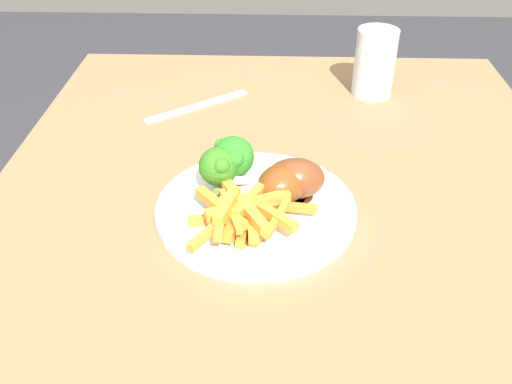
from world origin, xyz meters
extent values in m
cube|color=#8E6B47|center=(0.00, 0.00, 0.70)|extent=(1.05, 0.79, 0.03)
cylinder|color=brown|center=(0.46, -0.33, 0.34)|extent=(0.06, 0.06, 0.69)
cylinder|color=brown|center=(0.46, 0.33, 0.34)|extent=(0.06, 0.06, 0.69)
cylinder|color=white|center=(0.02, 0.04, 0.72)|extent=(0.25, 0.25, 0.01)
cylinder|color=#7BAC57|center=(0.04, 0.09, 0.74)|extent=(0.02, 0.02, 0.02)
sphere|color=#33771F|center=(0.04, 0.09, 0.77)|extent=(0.05, 0.05, 0.05)
sphere|color=#33771F|center=(0.02, 0.08, 0.77)|extent=(0.02, 0.02, 0.02)
sphere|color=#33771F|center=(0.05, 0.08, 0.77)|extent=(0.03, 0.03, 0.03)
sphere|color=#33771F|center=(0.02, 0.08, 0.78)|extent=(0.02, 0.02, 0.02)
cylinder|color=#81A150|center=(0.06, 0.07, 0.74)|extent=(0.02, 0.02, 0.02)
sphere|color=#2D8223|center=(0.06, 0.07, 0.77)|extent=(0.05, 0.05, 0.05)
sphere|color=#2D8223|center=(0.08, 0.07, 0.77)|extent=(0.02, 0.02, 0.02)
sphere|color=#2D8223|center=(0.06, 0.09, 0.78)|extent=(0.02, 0.02, 0.02)
sphere|color=#2D8223|center=(0.07, 0.08, 0.77)|extent=(0.03, 0.03, 0.03)
sphere|color=#2D8223|center=(0.07, 0.09, 0.78)|extent=(0.02, 0.02, 0.02)
sphere|color=#2D8223|center=(0.04, 0.07, 0.78)|extent=(0.02, 0.02, 0.02)
cube|color=orange|center=(-0.03, 0.05, 0.73)|extent=(0.07, 0.02, 0.01)
cube|color=orange|center=(-0.03, 0.02, 0.75)|extent=(0.06, 0.06, 0.01)
cube|color=orange|center=(-0.02, 0.08, 0.75)|extent=(0.07, 0.07, 0.01)
cube|color=orange|center=(-0.01, 0.05, 0.76)|extent=(0.06, 0.04, 0.01)
cube|color=orange|center=(-0.02, 0.02, 0.73)|extent=(0.09, 0.05, 0.01)
cube|color=orange|center=(-0.05, 0.08, 0.76)|extent=(0.07, 0.01, 0.01)
cube|color=orange|center=(-0.02, 0.05, 0.76)|extent=(0.05, 0.10, 0.01)
cube|color=orange|center=(-0.02, 0.04, 0.75)|extent=(0.10, 0.02, 0.01)
cube|color=orange|center=(-0.01, 0.08, 0.73)|extent=(0.07, 0.02, 0.01)
cube|color=orange|center=(-0.05, 0.08, 0.76)|extent=(0.09, 0.06, 0.01)
cube|color=orange|center=(0.00, 0.02, 0.74)|extent=(0.02, 0.10, 0.01)
cube|color=orange|center=(-0.03, 0.07, 0.76)|extent=(0.08, 0.03, 0.01)
cube|color=#F99D33|center=(-0.02, 0.05, 0.76)|extent=(0.09, 0.06, 0.01)
cube|color=orange|center=(-0.04, 0.07, 0.77)|extent=(0.06, 0.03, 0.01)
cube|color=orange|center=(-0.02, 0.09, 0.73)|extent=(0.02, 0.07, 0.01)
cube|color=orange|center=(-0.04, 0.02, 0.75)|extent=(0.06, 0.03, 0.01)
cube|color=orange|center=(-0.02, 0.06, 0.75)|extent=(0.09, 0.03, 0.01)
cylinder|color=#51240C|center=(0.03, 0.01, 0.73)|extent=(0.05, 0.05, 0.00)
ellipsoid|color=brown|center=(0.03, 0.01, 0.75)|extent=(0.09, 0.09, 0.05)
cylinder|color=beige|center=(-0.01, 0.05, 0.75)|extent=(0.04, 0.04, 0.01)
sphere|color=silver|center=(-0.02, 0.07, 0.75)|extent=(0.02, 0.02, 0.02)
cylinder|color=#50210E|center=(0.04, 0.00, 0.73)|extent=(0.04, 0.04, 0.00)
ellipsoid|color=brown|center=(0.04, 0.00, 0.75)|extent=(0.07, 0.08, 0.05)
cylinder|color=beige|center=(0.02, 0.05, 0.75)|extent=(0.02, 0.04, 0.01)
sphere|color=silver|center=(0.01, 0.07, 0.75)|extent=(0.02, 0.02, 0.02)
cylinder|color=#4D2111|center=(0.04, -0.01, 0.73)|extent=(0.05, 0.05, 0.00)
ellipsoid|color=brown|center=(0.04, -0.01, 0.75)|extent=(0.06, 0.08, 0.05)
cylinder|color=beige|center=(0.04, 0.06, 0.75)|extent=(0.01, 0.04, 0.01)
sphere|color=silver|center=(0.04, 0.08, 0.75)|extent=(0.02, 0.02, 0.02)
cube|color=silver|center=(0.30, 0.15, 0.72)|extent=(0.12, 0.16, 0.00)
cylinder|color=silver|center=(0.36, -0.15, 0.77)|extent=(0.07, 0.07, 0.11)
camera|label=1|loc=(-0.52, 0.02, 1.14)|focal=38.94mm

